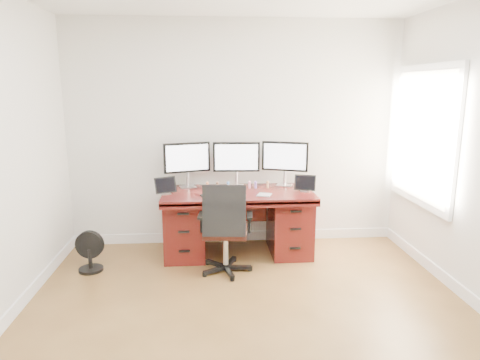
{
  "coord_description": "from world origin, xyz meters",
  "views": [
    {
      "loc": [
        -0.33,
        -2.9,
        1.91
      ],
      "look_at": [
        0.0,
        1.5,
        0.95
      ],
      "focal_mm": 32.0,
      "sensor_mm": 36.0,
      "label": 1
    }
  ],
  "objects": [
    {
      "name": "ground",
      "position": [
        0.0,
        0.0,
        0.0
      ],
      "size": [
        4.5,
        4.5,
        0.0
      ],
      "primitive_type": "plane",
      "color": "brown",
      "rests_on": "ground"
    },
    {
      "name": "back_wall",
      "position": [
        0.0,
        2.25,
        1.35
      ],
      "size": [
        4.0,
        0.1,
        2.7
      ],
      "primitive_type": "cube",
      "color": "silver",
      "rests_on": "ground"
    },
    {
      "name": "desk",
      "position": [
        0.0,
        1.83,
        0.4
      ],
      "size": [
        1.7,
        0.8,
        0.75
      ],
      "color": "#4C110F",
      "rests_on": "ground"
    },
    {
      "name": "office_chair",
      "position": [
        -0.17,
        1.29,
        0.32
      ],
      "size": [
        0.58,
        0.57,
        0.98
      ],
      "rotation": [
        0.0,
        0.0,
        -0.1
      ],
      "color": "black",
      "rests_on": "ground"
    },
    {
      "name": "floor_fan",
      "position": [
        -1.59,
        1.44,
        0.21
      ],
      "size": [
        0.3,
        0.25,
        0.44
      ],
      "rotation": [
        0.0,
        0.0,
        -0.12
      ],
      "color": "black",
      "rests_on": "ground"
    },
    {
      "name": "monitor_left",
      "position": [
        -0.58,
        2.07,
        1.09
      ],
      "size": [
        0.54,
        0.2,
        0.53
      ],
      "rotation": [
        0.0,
        0.0,
        0.3
      ],
      "color": "silver",
      "rests_on": "desk"
    },
    {
      "name": "monitor_center",
      "position": [
        -0.0,
        2.07,
        1.09
      ],
      "size": [
        0.55,
        0.15,
        0.53
      ],
      "rotation": [
        0.0,
        0.0,
        -0.05
      ],
      "color": "silver",
      "rests_on": "desk"
    },
    {
      "name": "monitor_right",
      "position": [
        0.58,
        2.07,
        1.09
      ],
      "size": [
        0.53,
        0.22,
        0.53
      ],
      "rotation": [
        0.0,
        0.0,
        -0.34
      ],
      "color": "silver",
      "rests_on": "desk"
    },
    {
      "name": "tablet_left",
      "position": [
        -0.81,
        1.75,
        0.84
      ],
      "size": [
        0.25,
        0.16,
        0.19
      ],
      "rotation": [
        0.0,
        0.0,
        0.43
      ],
      "color": "silver",
      "rests_on": "desk"
    },
    {
      "name": "tablet_right",
      "position": [
        0.76,
        1.75,
        0.84
      ],
      "size": [
        0.25,
        0.14,
        0.19
      ],
      "rotation": [
        0.0,
        0.0,
        -0.34
      ],
      "color": "silver",
      "rests_on": "desk"
    },
    {
      "name": "keyboard",
      "position": [
        -0.05,
        1.58,
        0.76
      ],
      "size": [
        0.26,
        0.13,
        0.01
      ],
      "primitive_type": "cube",
      "rotation": [
        0.0,
        0.0,
        -0.11
      ],
      "color": "white",
      "rests_on": "desk"
    },
    {
      "name": "trackpad",
      "position": [
        0.28,
        1.61,
        0.76
      ],
      "size": [
        0.18,
        0.18,
        0.01
      ],
      "primitive_type": "cube",
      "rotation": [
        0.0,
        0.0,
        -0.36
      ],
      "color": "#B8BBC0",
      "rests_on": "desk"
    },
    {
      "name": "drawing_tablet",
      "position": [
        -0.31,
        1.63,
        0.76
      ],
      "size": [
        0.24,
        0.2,
        0.01
      ],
      "primitive_type": "cube",
      "rotation": [
        0.0,
        0.0,
        0.35
      ],
      "color": "black",
      "rests_on": "desk"
    },
    {
      "name": "phone",
      "position": [
        -0.02,
        1.79,
        0.76
      ],
      "size": [
        0.14,
        0.09,
        0.01
      ],
      "primitive_type": "cube",
      "rotation": [
        0.0,
        0.0,
        -0.18
      ],
      "color": "black",
      "rests_on": "desk"
    },
    {
      "name": "figurine_orange",
      "position": [
        -0.35,
        1.95,
        0.8
      ],
      "size": [
        0.04,
        0.04,
        0.09
      ],
      "color": "#E5814B",
      "rests_on": "desk"
    },
    {
      "name": "figurine_brown",
      "position": [
        -0.23,
        1.95,
        0.8
      ],
      "size": [
        0.04,
        0.04,
        0.09
      ],
      "color": "brown",
      "rests_on": "desk"
    },
    {
      "name": "figurine_blue",
      "position": [
        -0.11,
        1.95,
        0.8
      ],
      "size": [
        0.04,
        0.04,
        0.09
      ],
      "color": "#5FA0F3",
      "rests_on": "desk"
    },
    {
      "name": "figurine_pink",
      "position": [
        0.15,
        1.95,
        0.8
      ],
      "size": [
        0.04,
        0.04,
        0.09
      ],
      "color": "pink",
      "rests_on": "desk"
    },
    {
      "name": "figurine_purple",
      "position": [
        0.22,
        1.95,
        0.8
      ],
      "size": [
        0.04,
        0.04,
        0.09
      ],
      "color": "#8F6ED6",
      "rests_on": "desk"
    },
    {
      "name": "figurine_yellow",
      "position": [
        0.36,
        1.95,
        0.8
      ],
      "size": [
        0.04,
        0.04,
        0.09
      ],
      "color": "tan",
      "rests_on": "desk"
    }
  ]
}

